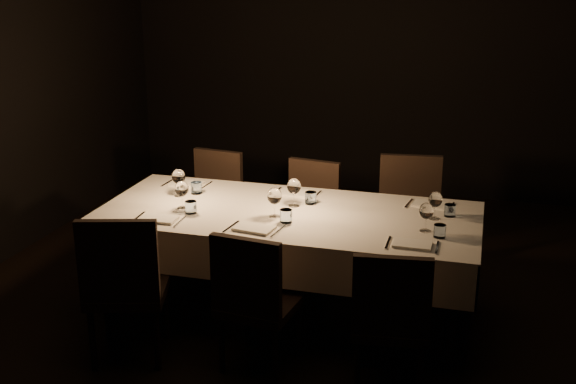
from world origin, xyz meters
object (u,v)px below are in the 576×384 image
(chair_near_right, at_px, (391,315))
(chair_far_right, at_px, (409,215))
(chair_far_left, at_px, (213,200))
(dining_table, at_px, (288,222))
(chair_far_center, at_px, (309,211))
(chair_near_center, at_px, (254,296))
(chair_near_left, at_px, (124,282))

(chair_near_right, relative_size, chair_far_right, 0.91)
(chair_far_left, height_order, chair_far_right, chair_far_right)
(dining_table, bearing_deg, chair_far_center, 93.47)
(dining_table, height_order, chair_near_center, chair_near_center)
(chair_far_center, height_order, chair_far_right, chair_far_right)
(dining_table, relative_size, chair_near_right, 2.85)
(chair_near_right, distance_m, chair_far_center, 1.77)
(chair_far_right, bearing_deg, dining_table, -139.77)
(chair_near_right, distance_m, chair_far_left, 2.33)
(dining_table, bearing_deg, chair_far_right, 47.86)
(chair_near_left, xyz_separation_m, chair_far_center, (0.73, 1.64, -0.04))
(chair_near_right, relative_size, chair_far_center, 1.00)
(chair_far_left, xyz_separation_m, chair_far_right, (1.60, -0.05, 0.04))
(chair_near_left, bearing_deg, chair_far_left, -103.27)
(chair_near_left, distance_m, chair_near_right, 1.58)
(dining_table, height_order, chair_far_right, chair_far_right)
(chair_near_center, height_order, chair_near_right, chair_near_center)
(dining_table, distance_m, chair_near_left, 1.16)
(dining_table, distance_m, chair_near_center, 0.77)
(dining_table, height_order, chair_far_left, chair_far_left)
(chair_near_center, bearing_deg, chair_far_right, -107.73)
(dining_table, relative_size, chair_far_center, 2.87)
(chair_far_center, bearing_deg, chair_near_left, -104.86)
(dining_table, distance_m, chair_far_left, 1.23)
(dining_table, bearing_deg, chair_near_center, -89.80)
(dining_table, relative_size, chair_far_right, 2.61)
(dining_table, distance_m, chair_far_right, 1.09)
(chair_near_left, bearing_deg, dining_table, -148.87)
(chair_near_center, bearing_deg, dining_table, -82.58)
(chair_far_center, distance_m, chair_far_right, 0.77)
(chair_near_left, bearing_deg, chair_near_right, 166.64)
(chair_near_right, height_order, chair_far_center, chair_near_right)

